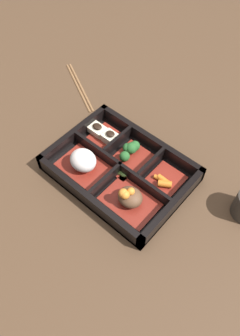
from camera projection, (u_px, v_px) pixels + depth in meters
name	position (u px, v px, depth m)	size (l,w,h in m)	color
ground_plane	(120.00, 174.00, 0.79)	(3.00, 3.00, 0.00)	#4C3523
bento_base	(120.00, 173.00, 0.79)	(0.32, 0.24, 0.01)	black
bento_rim	(121.00, 168.00, 0.77)	(0.32, 0.24, 0.04)	black
bowl_stew	(130.00, 198.00, 0.72)	(0.12, 0.09, 0.06)	maroon
bowl_rice	(83.00, 162.00, 0.77)	(0.12, 0.09, 0.06)	maroon
bowl_carrots	(165.00, 180.00, 0.76)	(0.07, 0.08, 0.02)	maroon
bowl_greens	(131.00, 152.00, 0.80)	(0.09, 0.08, 0.03)	maroon
bowl_tofu	(104.00, 135.00, 0.83)	(0.09, 0.08, 0.04)	maroon
bowl_pickles	(122.00, 171.00, 0.78)	(0.04, 0.04, 0.01)	maroon
chopsticks	(79.00, 86.00, 0.97)	(0.21, 0.11, 0.01)	brown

